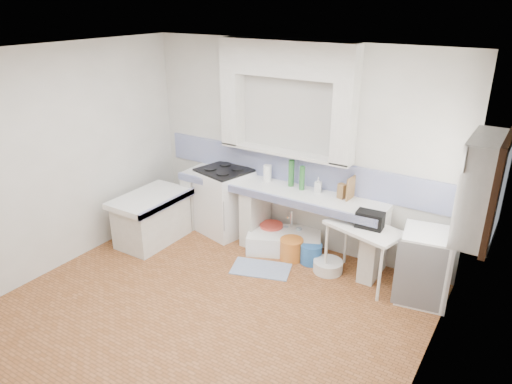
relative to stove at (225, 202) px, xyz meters
The scene contains 36 objects.
floor 2.02m from the stove, 59.87° to the right, with size 4.50×4.50×0.00m, color #945830.
ceiling 3.04m from the stove, 59.87° to the right, with size 4.50×4.50×0.00m, color silver.
wall_back 1.38m from the stove, 16.88° to the left, with size 4.50×4.50×0.00m, color silver.
wall_front 3.94m from the stove, 75.07° to the right, with size 4.50×4.50×0.00m, color silver.
wall_left 2.31m from the stove, 126.61° to the right, with size 4.50×4.50×0.00m, color silver.
wall_right 3.77m from the stove, 27.71° to the right, with size 4.50×4.50×0.00m, color silver.
alcove_mass 2.28m from the stove, 11.13° to the left, with size 1.90×0.25×0.45m, color silver.
window_frame 3.63m from the stove, ahead, with size 0.35×0.86×1.06m, color #351F11.
lace_valance 3.63m from the stove, ahead, with size 0.01×0.84×0.24m, color white.
counter_slab 0.96m from the stove, ahead, with size 3.00×0.60×0.08m, color white.
counter_lip 1.00m from the stove, 17.55° to the right, with size 3.00×0.04×0.10m, color navy.
counter_pier_left 0.52m from the stove, behind, with size 0.20×0.55×0.82m, color silver.
counter_pier_mid 0.54m from the stove, ahead, with size 0.20×0.55×0.82m, color silver.
counter_pier_right 2.29m from the stove, ahead, with size 0.20×0.55×0.82m, color silver.
peninsula_top 1.09m from the stove, 131.70° to the right, with size 0.70×1.10×0.08m, color white.
peninsula_base 1.09m from the stove, 131.70° to the right, with size 0.60×1.00×0.62m, color silver.
peninsula_lip 0.91m from the stove, 115.58° to the right, with size 0.04×1.10×0.10m, color navy.
backsplash 1.20m from the stove, 16.08° to the left, with size 4.27×0.03×0.40m, color navy.
stove is the anchor object (origin of this frame).
sink 1.09m from the stove, ahead, with size 1.00×0.54×0.24m, color white.
side_table 2.22m from the stove, ahead, with size 0.90×0.50×0.04m, color white.
fridge 2.96m from the stove, ahead, with size 0.56×0.56×0.86m, color white.
bucket_red 0.85m from the stove, ahead, with size 0.33×0.33×0.31m, color #CF4032.
bucket_orange 1.29m from the stove, ahead, with size 0.31×0.31×0.29m, color orange.
bucket_blue 1.55m from the stove, ahead, with size 0.29×0.29×0.27m, color #2D69B5.
basin_white 1.84m from the stove, ahead, with size 0.38×0.38×0.15m, color white.
water_bottle_a 1.04m from the stove, ahead, with size 0.07×0.07×0.27m, color silver.
water_bottle_b 1.22m from the stove, ahead, with size 0.08×0.08×0.30m, color silver.
black_bag 2.30m from the stove, ahead, with size 0.32×0.18×0.20m, color black.
green_bottle_a 1.19m from the stove, ahead, with size 0.08×0.08×0.37m, color #2A692C.
green_bottle_b 1.34m from the stove, ahead, with size 0.07×0.07×0.33m, color #2A692C.
knife_block 1.84m from the stove, ahead, with size 0.10×0.08×0.19m, color olive.
cutting_board 1.96m from the stove, ahead, with size 0.02×0.22×0.30m, color olive.
paper_towel 0.85m from the stove, 13.15° to the left, with size 0.11×0.11×0.23m, color white.
soap_bottle 1.52m from the stove, ahead, with size 0.09×0.09×0.20m, color white.
rug 1.30m from the stove, 32.10° to the right, with size 0.75×0.43×0.01m, color #3A558A.
Camera 1 is at (2.82, -3.47, 3.28)m, focal length 33.19 mm.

